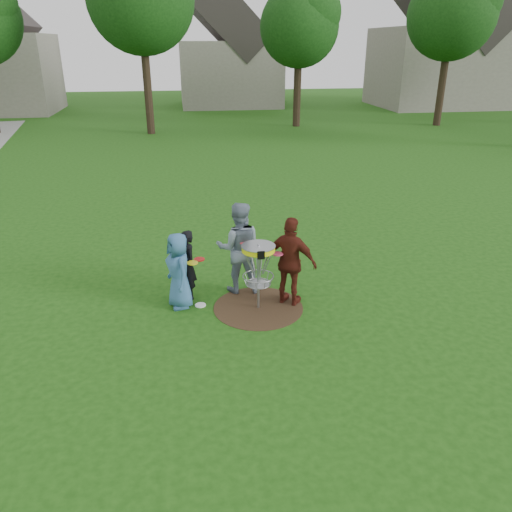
{
  "coord_description": "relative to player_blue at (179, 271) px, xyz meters",
  "views": [
    {
      "loc": [
        -1.35,
        -8.68,
        4.9
      ],
      "look_at": [
        0.0,
        0.3,
        1.0
      ],
      "focal_mm": 35.0,
      "sensor_mm": 36.0,
      "label": 1
    }
  ],
  "objects": [
    {
      "name": "player_black",
      "position": [
        0.16,
        0.34,
        -0.04
      ],
      "size": [
        0.51,
        0.62,
        1.46
      ],
      "primitive_type": "imported",
      "rotation": [
        0.0,
        0.0,
        -1.21
      ],
      "color": "black",
      "rests_on": "ground"
    },
    {
      "name": "tree_row",
      "position": [
        1.97,
        20.35,
        5.43
      ],
      "size": [
        51.2,
        17.42,
        9.9
      ],
      "color": "#38281C",
      "rests_on": "ground"
    },
    {
      "name": "ground",
      "position": [
        1.53,
        -0.32,
        -0.77
      ],
      "size": [
        100.0,
        100.0,
        0.0
      ],
      "primitive_type": "plane",
      "color": "#19470F",
      "rests_on": "ground"
    },
    {
      "name": "disc_on_grass",
      "position": [
        0.39,
        -0.07,
        -0.77
      ],
      "size": [
        0.22,
        0.22,
        0.02
      ],
      "primitive_type": "cylinder",
      "color": "white",
      "rests_on": "ground"
    },
    {
      "name": "held_discs",
      "position": [
        0.99,
        0.04,
        0.27
      ],
      "size": [
        1.87,
        0.74,
        0.32
      ],
      "color": "yellow",
      "rests_on": "ground"
    },
    {
      "name": "disc_golf_basket",
      "position": [
        1.53,
        -0.32,
        0.24
      ],
      "size": [
        0.66,
        0.67,
        1.38
      ],
      "color": "#9EA0A5",
      "rests_on": "ground"
    },
    {
      "name": "dirt_patch",
      "position": [
        1.53,
        -0.32,
        -0.77
      ],
      "size": [
        1.8,
        1.8,
        0.01
      ],
      "primitive_type": "cylinder",
      "color": "#47331E",
      "rests_on": "ground"
    },
    {
      "name": "player_blue",
      "position": [
        0.0,
        0.0,
        0.0
      ],
      "size": [
        0.71,
        0.87,
        1.55
      ],
      "primitive_type": "imported",
      "rotation": [
        0.0,
        0.0,
        -1.25
      ],
      "color": "#356593",
      "rests_on": "ground"
    },
    {
      "name": "player_grey",
      "position": [
        1.25,
        0.53,
        0.2
      ],
      "size": [
        1.01,
        0.82,
        1.95
      ],
      "primitive_type": "imported",
      "rotation": [
        0.0,
        0.0,
        3.05
      ],
      "color": "slate",
      "rests_on": "ground"
    },
    {
      "name": "player_maroon",
      "position": [
        2.2,
        -0.22,
        0.14
      ],
      "size": [
        1.13,
        0.99,
        1.83
      ],
      "primitive_type": "imported",
      "rotation": [
        0.0,
        0.0,
        2.52
      ],
      "color": "#521C12",
      "rests_on": "ground"
    },
    {
      "name": "house_row",
      "position": [
        6.31,
        32.74,
        3.37
      ],
      "size": [
        44.5,
        10.65,
        11.62
      ],
      "color": "gray",
      "rests_on": "ground"
    }
  ]
}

